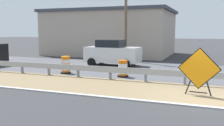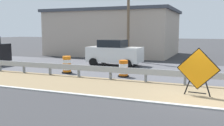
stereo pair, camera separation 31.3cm
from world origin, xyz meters
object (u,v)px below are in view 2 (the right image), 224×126
(traffic_barrel_close, at_px, (67,65))
(car_trailing_near_lane, at_px, (114,53))
(utility_pole_near, at_px, (128,11))
(warning_sign_diamond, at_px, (198,70))
(traffic_barrel_nearest, at_px, (123,69))

(traffic_barrel_close, bearing_deg, car_trailing_near_lane, -19.23)
(utility_pole_near, bearing_deg, warning_sign_diamond, -148.26)
(traffic_barrel_close, height_order, car_trailing_near_lane, car_trailing_near_lane)
(traffic_barrel_close, distance_m, utility_pole_near, 8.88)
(warning_sign_diamond, relative_size, utility_pole_near, 0.24)
(car_trailing_near_lane, bearing_deg, utility_pole_near, 91.55)
(traffic_barrel_nearest, xyz_separation_m, utility_pole_near, (7.71, 2.30, 3.98))
(traffic_barrel_nearest, height_order, car_trailing_near_lane, car_trailing_near_lane)
(traffic_barrel_close, bearing_deg, traffic_barrel_nearest, -88.38)
(utility_pole_near, bearing_deg, car_trailing_near_lane, -179.23)
(car_trailing_near_lane, bearing_deg, traffic_barrel_close, -108.44)
(car_trailing_near_lane, distance_m, utility_pole_near, 4.85)
(warning_sign_diamond, bearing_deg, utility_pole_near, -143.06)
(traffic_barrel_close, distance_m, car_trailing_near_lane, 4.66)
(traffic_barrel_nearest, xyz_separation_m, traffic_barrel_close, (-0.11, 3.78, 0.05))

